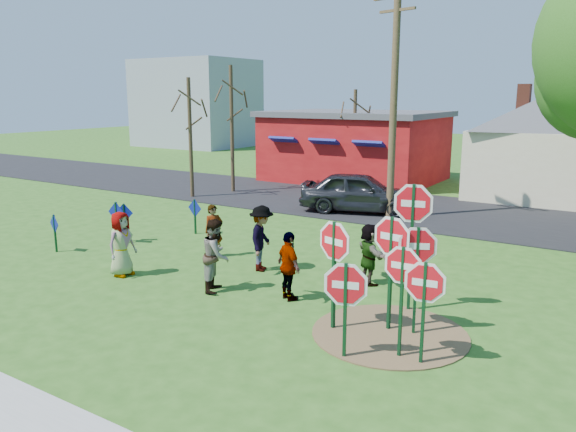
# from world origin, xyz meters

# --- Properties ---
(ground) EXTENTS (120.00, 120.00, 0.00)m
(ground) POSITION_xyz_m (0.00, 0.00, 0.00)
(ground) COLOR #295518
(ground) RESTS_ON ground
(road) EXTENTS (120.00, 7.50, 0.04)m
(road) POSITION_xyz_m (0.00, 11.50, 0.02)
(road) COLOR black
(road) RESTS_ON ground
(dirt_patch) EXTENTS (3.20, 3.20, 0.03)m
(dirt_patch) POSITION_xyz_m (4.50, -1.00, 0.01)
(dirt_patch) COLOR brown
(dirt_patch) RESTS_ON ground
(red_building) EXTENTS (9.40, 7.69, 3.90)m
(red_building) POSITION_xyz_m (-5.50, 17.99, 1.97)
(red_building) COLOR maroon
(red_building) RESTS_ON ground
(cream_house) EXTENTS (9.40, 9.40, 6.50)m
(cream_house) POSITION_xyz_m (5.50, 18.00, 2.92)
(cream_house) COLOR beige
(cream_house) RESTS_ON ground
(distant_building) EXTENTS (10.00, 8.00, 8.00)m
(distant_building) POSITION_xyz_m (-28.00, 30.00, 4.00)
(distant_building) COLOR #8C939E
(distant_building) RESTS_ON ground
(stop_sign_a) EXTENTS (1.09, 0.32, 2.46)m
(stop_sign_a) POSITION_xyz_m (3.38, -1.37, 1.69)
(stop_sign_a) COLOR #103D20
(stop_sign_a) RESTS_ON ground
(stop_sign_b) EXTENTS (1.16, 0.27, 3.07)m
(stop_sign_b) POSITION_xyz_m (4.34, 0.48, 2.22)
(stop_sign_b) COLOR #103D20
(stop_sign_b) RESTS_ON ground
(stop_sign_c) EXTENTS (0.97, 0.07, 2.27)m
(stop_sign_c) POSITION_xyz_m (5.03, -1.85, 1.58)
(stop_sign_c) COLOR #103D20
(stop_sign_c) RESTS_ON ground
(stop_sign_d) EXTENTS (0.97, 0.45, 2.40)m
(stop_sign_d) POSITION_xyz_m (4.90, -0.72, 1.70)
(stop_sign_d) COLOR #103D20
(stop_sign_d) RESTS_ON ground
(stop_sign_e) EXTENTS (1.08, 0.34, 1.99)m
(stop_sign_e) POSITION_xyz_m (4.17, -2.42, 1.31)
(stop_sign_e) COLOR #103D20
(stop_sign_e) RESTS_ON ground
(stop_sign_f) EXTENTS (1.02, 0.13, 2.07)m
(stop_sign_f) POSITION_xyz_m (5.47, -1.90, 1.43)
(stop_sign_f) COLOR #103D20
(stop_sign_f) RESTS_ON ground
(stop_sign_g) EXTENTS (1.12, 0.19, 2.57)m
(stop_sign_g) POSITION_xyz_m (4.38, -0.79, 1.78)
(stop_sign_g) COLOR #103D20
(stop_sign_g) RESTS_ON ground
(blue_diamond_a) EXTENTS (0.58, 0.15, 1.20)m
(blue_diamond_a) POSITION_xyz_m (-6.69, -0.81, 0.74)
(blue_diamond_a) COLOR #103D20
(blue_diamond_a) RESTS_ON ground
(blue_diamond_b) EXTENTS (0.61, 0.23, 1.30)m
(blue_diamond_b) POSITION_xyz_m (-5.86, 1.24, 0.81)
(blue_diamond_b) COLOR #103D20
(blue_diamond_b) RESTS_ON ground
(blue_diamond_c) EXTENTS (0.70, 0.07, 1.41)m
(blue_diamond_c) POSITION_xyz_m (-5.86, 0.92, 0.87)
(blue_diamond_c) COLOR #103D20
(blue_diamond_c) RESTS_ON ground
(blue_diamond_d) EXTENTS (0.65, 0.09, 1.25)m
(blue_diamond_d) POSITION_xyz_m (-4.59, 3.30, 0.77)
(blue_diamond_d) COLOR #103D20
(blue_diamond_d) RESTS_ON ground
(person_a) EXTENTS (0.59, 0.88, 1.77)m
(person_a) POSITION_xyz_m (-3.12, -1.29, 0.89)
(person_a) COLOR #3F4592
(person_a) RESTS_ON ground
(person_b) EXTENTS (0.62, 0.70, 1.60)m
(person_b) POSITION_xyz_m (-2.18, 1.44, 0.80)
(person_b) COLOR #28746D
(person_b) RESTS_ON ground
(person_c) EXTENTS (1.01, 1.10, 1.83)m
(person_c) POSITION_xyz_m (-0.20, -0.83, 0.92)
(person_c) COLOR #935B3F
(person_c) RESTS_ON ground
(person_d) EXTENTS (1.05, 1.35, 1.84)m
(person_d) POSITION_xyz_m (-0.19, 1.11, 0.92)
(person_d) COLOR #37373D
(person_d) RESTS_ON ground
(person_e) EXTENTS (1.06, 0.85, 1.68)m
(person_e) POSITION_xyz_m (1.69, -0.44, 0.84)
(person_e) COLOR #4E2954
(person_e) RESTS_ON ground
(person_f) EXTENTS (1.44, 1.31, 1.60)m
(person_f) POSITION_xyz_m (2.80, 1.68, 0.80)
(person_f) COLOR #1F4C30
(person_f) RESTS_ON ground
(suv) EXTENTS (5.20, 3.31, 1.65)m
(suv) POSITION_xyz_m (-1.29, 9.73, 0.87)
(suv) COLOR #333339
(suv) RESTS_ON road
(utility_pole) EXTENTS (2.14, 0.69, 8.95)m
(utility_pole) POSITION_xyz_m (0.21, 9.35, 4.71)
(utility_pole) COLOR #4C3823
(utility_pole) RESTS_ON ground
(bare_tree_west) EXTENTS (1.80, 1.80, 5.59)m
(bare_tree_west) POSITION_xyz_m (-9.57, 8.69, 3.62)
(bare_tree_west) COLOR #382819
(bare_tree_west) RESTS_ON ground
(bare_tree_east) EXTENTS (1.80, 1.80, 5.08)m
(bare_tree_east) POSITION_xyz_m (-4.08, 14.91, 3.28)
(bare_tree_east) COLOR #382819
(bare_tree_east) RESTS_ON ground
(bare_tree_mid) EXTENTS (1.80, 1.80, 6.21)m
(bare_tree_mid) POSITION_xyz_m (-8.83, 10.91, 4.02)
(bare_tree_mid) COLOR #382819
(bare_tree_mid) RESTS_ON ground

